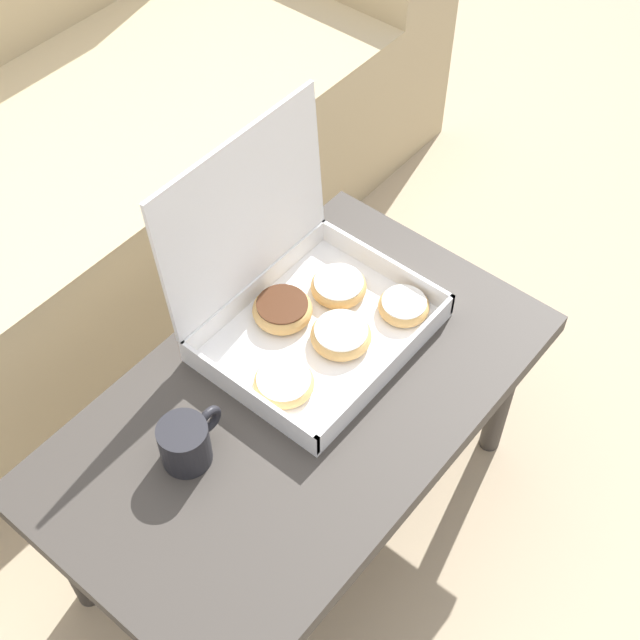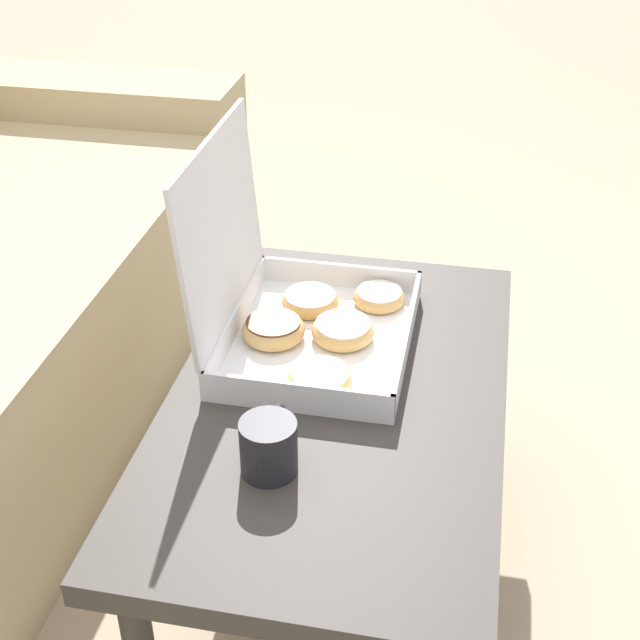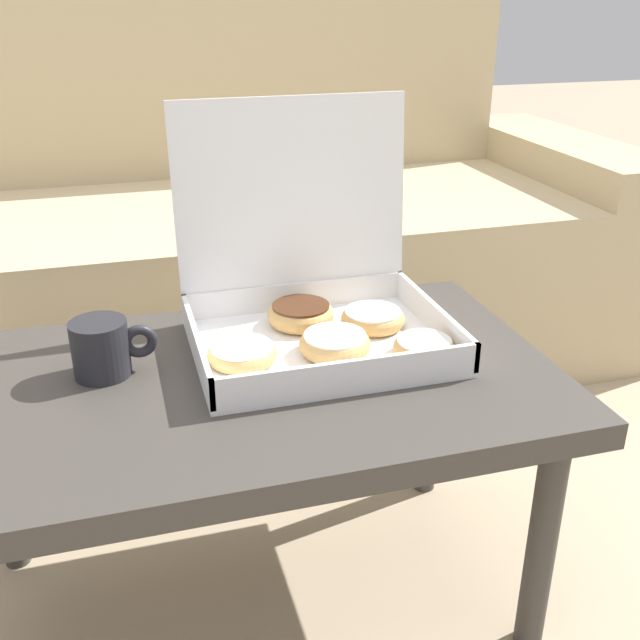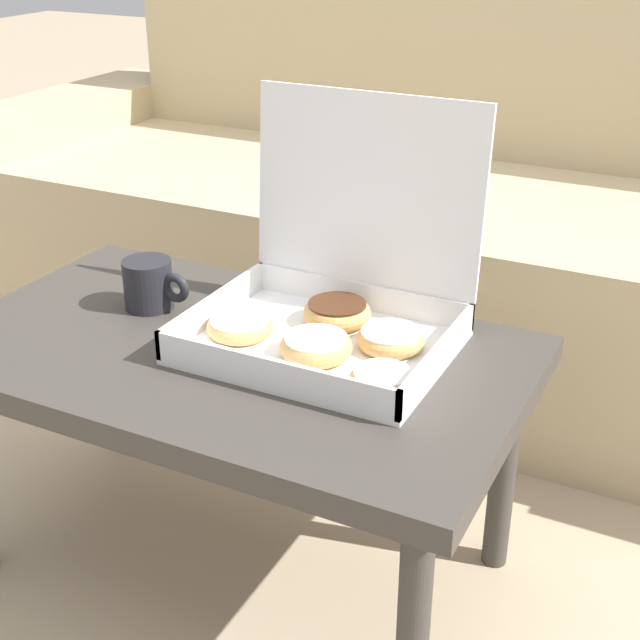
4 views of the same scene
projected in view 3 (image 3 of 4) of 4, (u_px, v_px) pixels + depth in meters
ground_plane at (242, 545)px, 1.39m from camera, size 12.00×12.00×0.00m
couch at (179, 245)px, 1.99m from camera, size 2.44×0.85×0.98m
coffee_table at (248, 405)px, 1.12m from camera, size 0.91×0.54×0.43m
pastry_box at (319, 305)px, 1.19m from camera, size 0.39×0.34×0.36m
coffee_mug at (103, 348)px, 1.09m from camera, size 0.12×0.08×0.08m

